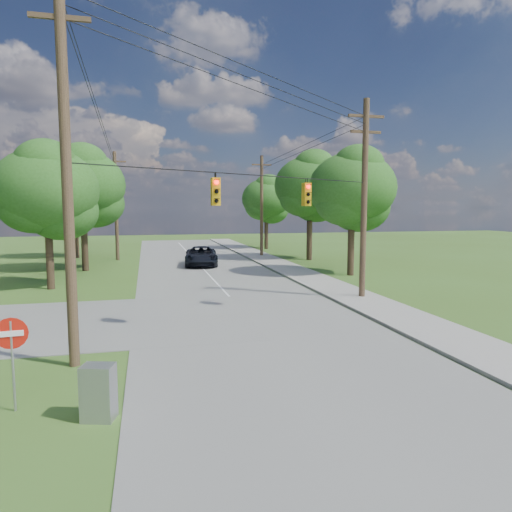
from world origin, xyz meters
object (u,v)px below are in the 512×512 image
object	(u,v)px
pole_ne	(364,196)
control_cabinet	(98,392)
do_not_enter_sign	(12,343)
pole_sw	(66,162)
pole_north_w	(116,205)
car_main_north	(201,256)
pole_north_e	(262,205)

from	to	relation	value
pole_ne	control_cabinet	bearing A→B (deg)	-136.91
control_cabinet	do_not_enter_sign	size ratio (longest dim) A/B	0.56
pole_ne	do_not_enter_sign	distance (m)	18.32
pole_sw	pole_north_w	xyz separation A→B (m)	(-0.40, 29.60, -1.10)
pole_ne	car_main_north	size ratio (longest dim) A/B	1.84
pole_ne	pole_north_w	world-z (taller)	pole_ne
pole_sw	pole_north_e	bearing A→B (deg)	65.48
pole_sw	car_main_north	distance (m)	25.11
pole_sw	pole_north_w	distance (m)	29.62
pole_sw	pole_north_w	bearing A→B (deg)	90.77
pole_sw	pole_north_e	distance (m)	32.55
pole_sw	pole_ne	bearing A→B (deg)	29.38
pole_north_e	car_main_north	bearing A→B (deg)	-138.45
pole_north_w	car_main_north	distance (m)	10.26
pole_ne	pole_north_e	world-z (taller)	pole_ne
pole_north_w	control_cabinet	distance (m)	33.93
do_not_enter_sign	car_main_north	bearing A→B (deg)	68.63
car_main_north	do_not_enter_sign	world-z (taller)	do_not_enter_sign
pole_sw	pole_north_w	world-z (taller)	pole_sw
car_main_north	do_not_enter_sign	xyz separation A→B (m)	(-7.63, -26.65, 0.86)
pole_sw	do_not_enter_sign	xyz separation A→B (m)	(-0.91, -3.06, -4.55)
pole_sw	do_not_enter_sign	distance (m)	5.56
pole_north_w	car_main_north	xyz separation A→B (m)	(7.12, -6.01, -4.31)
pole_north_e	pole_north_w	world-z (taller)	same
pole_north_e	control_cabinet	xyz separation A→B (m)	(-12.40, -33.60, -4.48)
do_not_enter_sign	pole_ne	bearing A→B (deg)	31.09
pole_sw	pole_north_e	xyz separation A→B (m)	(13.50, 29.60, -1.10)
car_main_north	control_cabinet	xyz separation A→B (m)	(-5.62, -27.59, -0.18)
pole_ne	pole_sw	bearing A→B (deg)	-150.62
control_cabinet	pole_sw	bearing A→B (deg)	121.47
pole_north_e	control_cabinet	distance (m)	36.10
pole_north_w	car_main_north	world-z (taller)	pole_north_w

